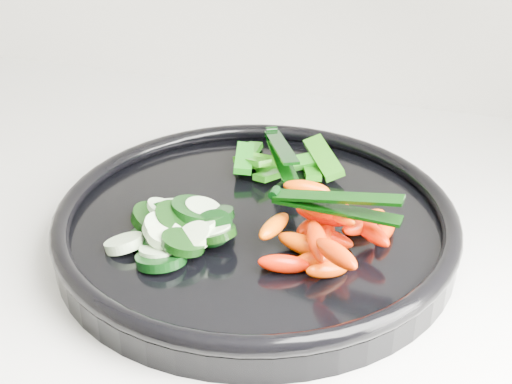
% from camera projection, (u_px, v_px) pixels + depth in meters
% --- Properties ---
extents(veggie_tray, '(0.49, 0.49, 0.04)m').
position_uv_depth(veggie_tray, '(256.00, 224.00, 0.67)').
color(veggie_tray, black).
rests_on(veggie_tray, counter).
extents(cucumber_pile, '(0.12, 0.13, 0.04)m').
position_uv_depth(cucumber_pile, '(176.00, 225.00, 0.64)').
color(cucumber_pile, black).
rests_on(cucumber_pile, veggie_tray).
extents(carrot_pile, '(0.12, 0.15, 0.05)m').
position_uv_depth(carrot_pile, '(329.00, 232.00, 0.61)').
color(carrot_pile, '#FF5500').
rests_on(carrot_pile, veggie_tray).
extents(pepper_pile, '(0.12, 0.09, 0.03)m').
position_uv_depth(pepper_pile, '(279.00, 162.00, 0.75)').
color(pepper_pile, '#106509').
rests_on(pepper_pile, veggie_tray).
extents(tong_carrot, '(0.11, 0.02, 0.02)m').
position_uv_depth(tong_carrot, '(332.00, 203.00, 0.59)').
color(tong_carrot, black).
rests_on(tong_carrot, carrot_pile).
extents(tong_pepper, '(0.06, 0.11, 0.02)m').
position_uv_depth(tong_pepper, '(280.00, 150.00, 0.73)').
color(tong_pepper, black).
rests_on(tong_pepper, pepper_pile).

